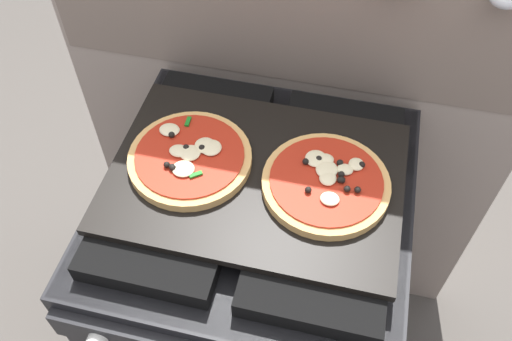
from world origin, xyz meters
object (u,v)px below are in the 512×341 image
object	(u,v)px
pizza_left	(190,158)
pizza_right	(326,182)
stove	(256,289)
baking_tray	(256,177)

from	to	relation	value
pizza_left	pizza_right	distance (m)	0.26
stove	pizza_right	size ratio (longest dim) A/B	3.89
baking_tray	pizza_right	bearing A→B (deg)	0.51
baking_tray	pizza_left	distance (m)	0.13
stove	pizza_right	world-z (taller)	pizza_right
stove	pizza_left	world-z (taller)	pizza_left
baking_tray	pizza_left	bearing A→B (deg)	-179.82
stove	pizza_right	bearing A→B (deg)	1.23
baking_tray	pizza_right	xyz separation A→B (m)	(0.13, 0.00, 0.02)
baking_tray	pizza_right	size ratio (longest dim) A/B	2.34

